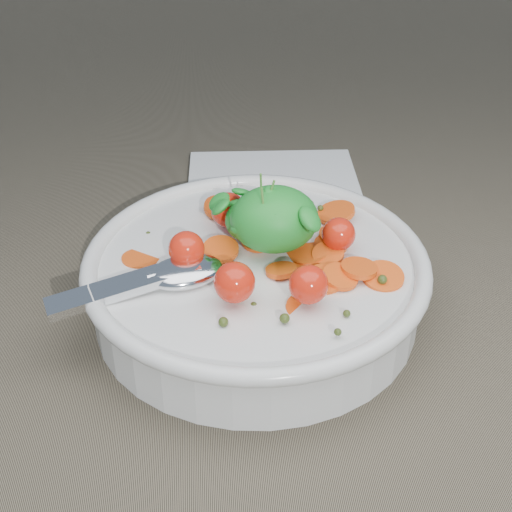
{
  "coord_description": "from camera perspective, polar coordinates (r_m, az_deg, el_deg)",
  "views": [
    {
      "loc": [
        -0.03,
        -0.44,
        0.37
      ],
      "look_at": [
        0.01,
        0.02,
        0.06
      ],
      "focal_mm": 50.0,
      "sensor_mm": 36.0,
      "label": 1
    }
  ],
  "objects": [
    {
      "name": "bowl",
      "position": [
        0.58,
        0.01,
        -1.85
      ],
      "size": [
        0.3,
        0.28,
        0.12
      ],
      "color": "silver",
      "rests_on": "ground"
    },
    {
      "name": "napkin",
      "position": [
        0.77,
        1.42,
        5.56
      ],
      "size": [
        0.19,
        0.17,
        0.01
      ],
      "primitive_type": "cube",
      "rotation": [
        0.0,
        0.0,
        -0.04
      ],
      "color": "white",
      "rests_on": "ground"
    },
    {
      "name": "ground",
      "position": [
        0.58,
        -0.74,
        -5.54
      ],
      "size": [
        6.0,
        6.0,
        0.0
      ],
      "primitive_type": "plane",
      "color": "#6B614C",
      "rests_on": "ground"
    }
  ]
}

